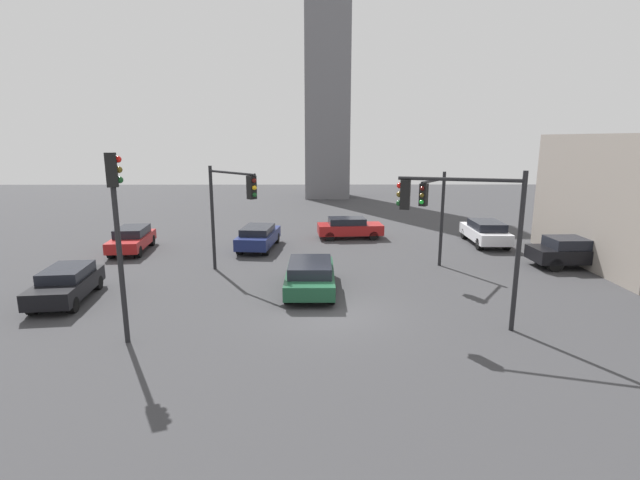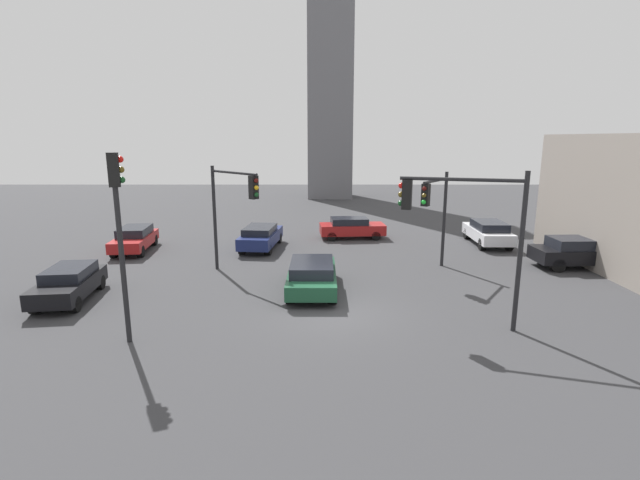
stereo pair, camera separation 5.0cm
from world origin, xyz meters
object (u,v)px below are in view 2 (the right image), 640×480
at_px(traffic_light_2, 116,215).
at_px(car_4, 259,236).
at_px(car_1, 350,227).
at_px(car_6, 132,239).
at_px(car_3, 486,232).
at_px(car_5, 578,252).
at_px(traffic_light_3, 461,217).
at_px(traffic_light_0, 231,199).
at_px(car_2, 67,283).
at_px(traffic_light_1, 433,204).
at_px(car_0, 310,275).

relative_size(traffic_light_2, car_4, 1.29).
distance_m(car_1, car_6, 13.07).
xyz_separation_m(car_3, car_5, (2.78, -5.12, 0.02)).
height_order(traffic_light_3, car_3, traffic_light_3).
xyz_separation_m(car_4, car_5, (16.39, -4.05, 0.06)).
bearing_deg(car_6, traffic_light_0, 48.12).
distance_m(traffic_light_0, traffic_light_2, 7.56).
distance_m(car_4, car_6, 7.15).
distance_m(traffic_light_0, car_6, 8.73).
bearing_deg(traffic_light_2, car_2, 114.46).
relative_size(traffic_light_0, car_2, 1.21).
height_order(car_5, car_6, car_5).
height_order(traffic_light_1, car_1, traffic_light_1).
bearing_deg(car_3, car_4, 95.91).
height_order(traffic_light_0, traffic_light_1, traffic_light_0).
xyz_separation_m(traffic_light_3, car_6, (-15.32, 10.76, -3.06)).
xyz_separation_m(car_1, car_3, (8.13, -1.81, 0.07)).
bearing_deg(traffic_light_2, car_6, 89.69).
bearing_deg(traffic_light_1, car_2, -40.49).
bearing_deg(car_3, traffic_light_2, 131.76).
bearing_deg(traffic_light_3, traffic_light_1, -79.34).
bearing_deg(car_5, car_4, 164.32).
distance_m(traffic_light_1, traffic_light_2, 13.94).
relative_size(traffic_light_0, car_6, 1.15).
relative_size(car_2, car_4, 0.91).
relative_size(traffic_light_0, car_1, 1.20).
xyz_separation_m(traffic_light_1, traffic_light_2, (-11.45, -7.91, 0.78)).
bearing_deg(traffic_light_2, traffic_light_1, 13.80).
xyz_separation_m(traffic_light_0, car_3, (14.11, 6.53, -2.85)).
bearing_deg(car_5, car_2, -170.04).
relative_size(traffic_light_2, car_6, 1.34).
xyz_separation_m(traffic_light_1, car_2, (-15.38, -4.02, -2.59)).
height_order(car_0, car_1, car_1).
relative_size(traffic_light_3, car_2, 1.27).
xyz_separation_m(traffic_light_2, car_0, (5.71, 5.01, -3.37)).
bearing_deg(traffic_light_3, car_4, -37.58).
xyz_separation_m(car_3, car_6, (-20.74, -1.65, -0.04)).
distance_m(car_2, car_5, 23.40).
bearing_deg(traffic_light_3, car_0, -19.09).
distance_m(car_0, car_6, 12.48).
distance_m(traffic_light_0, car_4, 6.19).
bearing_deg(car_1, car_4, -156.76).
bearing_deg(car_5, traffic_light_3, -140.20).
distance_m(traffic_light_1, car_1, 8.79).
relative_size(traffic_light_0, car_3, 1.11).
height_order(traffic_light_2, car_0, traffic_light_2).
bearing_deg(car_2, car_5, 94.98).
bearing_deg(car_4, traffic_light_0, -179.38).
xyz_separation_m(traffic_light_2, car_1, (8.07, 15.59, -3.37)).
xyz_separation_m(traffic_light_3, car_2, (-14.70, 2.51, -3.08)).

